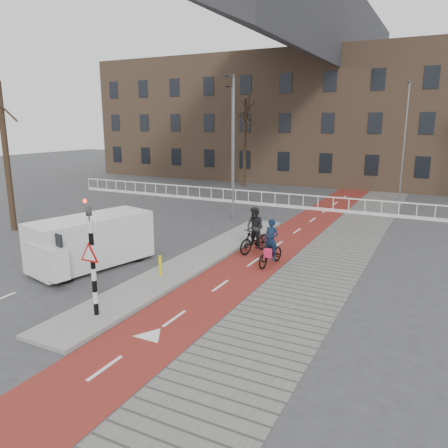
% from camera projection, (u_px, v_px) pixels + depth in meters
% --- Properties ---
extents(ground, '(120.00, 120.00, 0.00)m').
position_uv_depth(ground, '(153.00, 298.00, 14.53)').
color(ground, '#38383A').
rests_on(ground, ground).
extents(bike_lane, '(2.50, 60.00, 0.01)m').
position_uv_depth(bike_lane, '(291.00, 235.00, 22.56)').
color(bike_lane, maroon).
rests_on(bike_lane, ground).
extents(sidewalk, '(3.00, 60.00, 0.01)m').
position_uv_depth(sidewalk, '(346.00, 242.00, 21.32)').
color(sidewalk, slate).
rests_on(sidewalk, ground).
extents(curb_island, '(1.80, 16.00, 0.12)m').
position_uv_depth(curb_island, '(196.00, 260.00, 18.30)').
color(curb_island, gray).
rests_on(curb_island, ground).
extents(traffic_signal, '(0.80, 0.80, 3.68)m').
position_uv_depth(traffic_signal, '(92.00, 255.00, 12.58)').
color(traffic_signal, black).
rests_on(traffic_signal, curb_island).
extents(bollard, '(0.12, 0.12, 0.77)m').
position_uv_depth(bollard, '(160.00, 266.00, 16.23)').
color(bollard, yellow).
rests_on(bollard, curb_island).
extents(cyclist_near, '(0.88, 1.91, 1.92)m').
position_uv_depth(cyclist_near, '(271.00, 250.00, 17.69)').
color(cyclist_near, black).
rests_on(cyclist_near, bike_lane).
extents(cyclist_far, '(1.12, 2.00, 2.06)m').
position_uv_depth(cyclist_far, '(255.00, 234.00, 19.35)').
color(cyclist_far, black).
rests_on(cyclist_far, bike_lane).
extents(van, '(3.03, 5.12, 2.06)m').
position_uv_depth(van, '(91.00, 241.00, 17.42)').
color(van, silver).
rests_on(van, ground).
extents(railing, '(28.00, 0.10, 0.99)m').
position_uv_depth(railing, '(236.00, 199.00, 31.42)').
color(railing, silver).
rests_on(railing, ground).
extents(townhouse_row, '(46.00, 10.00, 15.90)m').
position_uv_depth(townhouse_row, '(322.00, 99.00, 41.85)').
color(townhouse_row, '#7F6047').
rests_on(townhouse_row, ground).
extents(tree_left, '(0.31, 0.31, 7.72)m').
position_uv_depth(tree_left, '(6.00, 158.00, 22.74)').
color(tree_left, black).
rests_on(tree_left, ground).
extents(tree_mid, '(0.28, 0.28, 7.68)m').
position_uv_depth(tree_mid, '(245.00, 143.00, 38.69)').
color(tree_mid, black).
rests_on(tree_mid, ground).
extents(streetlight_near, '(0.12, 0.12, 8.28)m').
position_uv_depth(streetlight_near, '(233.00, 150.00, 25.26)').
color(streetlight_near, slate).
rests_on(streetlight_near, ground).
extents(streetlight_left, '(0.12, 0.12, 8.63)m').
position_uv_depth(streetlight_left, '(232.00, 139.00, 37.06)').
color(streetlight_left, slate).
rests_on(streetlight_left, ground).
extents(streetlight_right, '(0.12, 0.12, 8.47)m').
position_uv_depth(streetlight_right, '(404.00, 143.00, 31.36)').
color(streetlight_right, slate).
rests_on(streetlight_right, ground).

